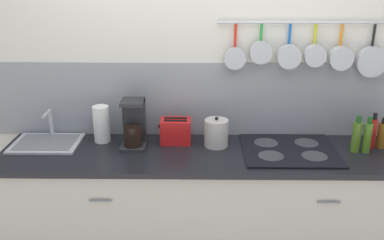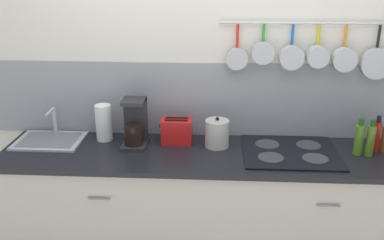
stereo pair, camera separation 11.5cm
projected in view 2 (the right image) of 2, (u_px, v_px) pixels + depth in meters
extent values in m
cube|color=silver|center=(215.00, 79.00, 2.99)|extent=(7.20, 0.06, 2.60)
cube|color=gray|center=(214.00, 99.00, 3.03)|extent=(7.20, 0.07, 0.53)
cylinder|color=#B7BABF|center=(320.00, 23.00, 2.76)|extent=(1.31, 0.02, 0.02)
cylinder|color=red|center=(237.00, 36.00, 2.82)|extent=(0.02, 0.02, 0.15)
cylinder|color=#B7BABF|center=(237.00, 59.00, 2.85)|extent=(0.14, 0.05, 0.14)
cylinder|color=green|center=(264.00, 33.00, 2.80)|extent=(0.02, 0.02, 0.11)
cylinder|color=#B7BABF|center=(263.00, 53.00, 2.82)|extent=(0.15, 0.06, 0.15)
cylinder|color=#1959B2|center=(293.00, 35.00, 2.80)|extent=(0.02, 0.02, 0.13)
cylinder|color=#B7BABF|center=(291.00, 58.00, 2.82)|extent=(0.16, 0.06, 0.16)
cylinder|color=gold|center=(319.00, 35.00, 2.79)|extent=(0.02, 0.02, 0.13)
cylinder|color=#B7BABF|center=(318.00, 57.00, 2.80)|extent=(0.14, 0.07, 0.14)
cylinder|color=orange|center=(345.00, 36.00, 2.78)|extent=(0.02, 0.02, 0.14)
cylinder|color=#B7BABF|center=(344.00, 60.00, 2.80)|extent=(0.16, 0.07, 0.16)
cylinder|color=black|center=(379.00, 36.00, 2.77)|extent=(0.02, 0.02, 0.14)
cylinder|color=#B7BABF|center=(376.00, 64.00, 2.81)|extent=(0.20, 0.05, 0.20)
cube|color=#B7B2A8|center=(212.00, 214.00, 2.96)|extent=(2.77, 0.58, 0.86)
cylinder|color=slate|center=(99.00, 199.00, 2.62)|extent=(0.14, 0.01, 0.01)
cylinder|color=slate|center=(328.00, 206.00, 2.54)|extent=(0.14, 0.01, 0.01)
cube|color=black|center=(213.00, 155.00, 2.80)|extent=(2.81, 0.62, 0.03)
cube|color=#B7BABF|center=(50.00, 141.00, 2.97)|extent=(0.45, 0.34, 0.01)
cube|color=slate|center=(49.00, 140.00, 2.97)|extent=(0.38, 0.28, 0.00)
cylinder|color=#B7BABF|center=(55.00, 121.00, 3.06)|extent=(0.03, 0.03, 0.21)
cylinder|color=#B7BABF|center=(50.00, 112.00, 2.96)|extent=(0.02, 0.14, 0.02)
cylinder|color=white|center=(104.00, 123.00, 2.97)|extent=(0.11, 0.11, 0.26)
cube|color=#262628|center=(135.00, 144.00, 2.91)|extent=(0.17, 0.21, 0.02)
cube|color=#262628|center=(136.00, 120.00, 2.92)|extent=(0.15, 0.08, 0.32)
cylinder|color=black|center=(134.00, 135.00, 2.85)|extent=(0.12, 0.12, 0.14)
cube|color=#262628|center=(134.00, 101.00, 2.82)|extent=(0.15, 0.16, 0.02)
cube|color=red|center=(177.00, 131.00, 2.94)|extent=(0.21, 0.14, 0.17)
cube|color=black|center=(176.00, 120.00, 2.88)|extent=(0.15, 0.03, 0.00)
cube|color=black|center=(177.00, 118.00, 2.93)|extent=(0.15, 0.03, 0.00)
cube|color=black|center=(161.00, 126.00, 2.93)|extent=(0.02, 0.02, 0.02)
cylinder|color=beige|center=(217.00, 133.00, 2.87)|extent=(0.16, 0.16, 0.19)
sphere|color=black|center=(217.00, 119.00, 2.83)|extent=(0.02, 0.02, 0.02)
cube|color=black|center=(290.00, 152.00, 2.80)|extent=(0.62, 0.53, 0.01)
cylinder|color=#38383D|center=(271.00, 157.00, 2.70)|extent=(0.16, 0.16, 0.00)
cylinder|color=#38383D|center=(315.00, 158.00, 2.69)|extent=(0.16, 0.16, 0.00)
cylinder|color=#38383D|center=(267.00, 144.00, 2.90)|extent=(0.16, 0.16, 0.00)
cylinder|color=#38383D|center=(309.00, 145.00, 2.89)|extent=(0.16, 0.16, 0.00)
cylinder|color=#4C721E|center=(359.00, 140.00, 2.74)|extent=(0.06, 0.06, 0.20)
cylinder|color=#194C19|center=(362.00, 122.00, 2.70)|extent=(0.03, 0.03, 0.04)
cylinder|color=#4C721E|center=(370.00, 141.00, 2.73)|extent=(0.05, 0.05, 0.20)
cylinder|color=#194C19|center=(373.00, 123.00, 2.69)|extent=(0.03, 0.03, 0.04)
cylinder|color=red|center=(376.00, 137.00, 2.80)|extent=(0.05, 0.05, 0.20)
cylinder|color=black|center=(379.00, 119.00, 2.76)|extent=(0.03, 0.03, 0.04)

